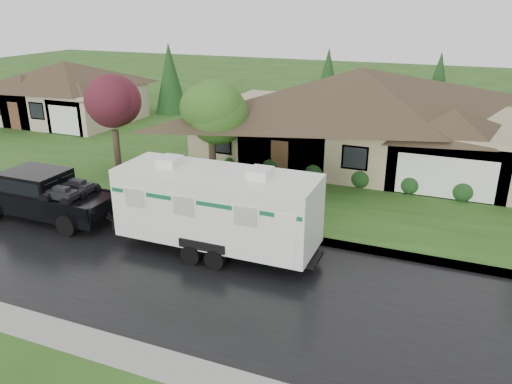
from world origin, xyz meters
TOP-DOWN VIEW (x-y plane):
  - ground at (0.00, 0.00)m, footprint 140.00×140.00m
  - road at (0.00, -2.00)m, footprint 140.00×8.00m
  - curb at (0.00, 2.25)m, footprint 140.00×0.50m
  - lawn at (0.00, 15.00)m, footprint 140.00×26.00m
  - house_main at (2.29, 13.84)m, footprint 19.44×10.80m
  - house_far at (-21.78, 15.85)m, footprint 10.80×8.64m
  - tree_left_green at (-4.33, 6.96)m, footprint 3.30×3.30m
  - tree_red at (-10.26, 6.57)m, footprint 3.33×3.33m
  - shrub_row at (2.00, 9.30)m, footprint 13.60×1.00m
  - pickup_truck at (-9.42, -0.01)m, footprint 6.69×2.54m
  - travel_trailer at (-0.60, -0.01)m, footprint 8.25×2.90m

SIDE VIEW (x-z plane):
  - ground at x=0.00m, z-range 0.00..0.00m
  - road at x=0.00m, z-range 0.00..0.01m
  - curb at x=0.00m, z-range 0.00..0.15m
  - lawn at x=0.00m, z-range 0.00..0.15m
  - shrub_row at x=2.00m, z-range 0.15..1.15m
  - pickup_truck at x=-9.42m, z-range 0.08..2.31m
  - travel_trailer at x=-0.60m, z-range 0.11..3.82m
  - house_far at x=-21.78m, z-range 0.07..5.87m
  - house_main at x=2.29m, z-range 0.14..7.04m
  - tree_left_green at x=-4.33m, z-range 1.20..6.66m
  - tree_red at x=-10.26m, z-range 1.22..6.73m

